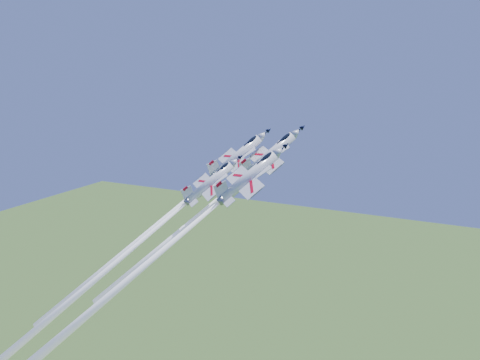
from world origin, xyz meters
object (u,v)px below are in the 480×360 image
at_px(jet_lead, 208,208).
at_px(jet_left, 162,221).
at_px(jet_slot, 125,255).
at_px(jet_right, 159,254).

height_order(jet_lead, jet_left, jet_lead).
relative_size(jet_lead, jet_slot, 0.87).
bearing_deg(jet_slot, jet_lead, 85.55).
bearing_deg(jet_left, jet_slot, -60.53).
bearing_deg(jet_left, jet_right, -18.34).
bearing_deg(jet_slot, jet_right, 32.28).
xyz_separation_m(jet_lead, jet_left, (-10.32, -2.06, -3.61)).
distance_m(jet_left, jet_slot, 11.62).
distance_m(jet_right, jet_slot, 9.54).
xyz_separation_m(jet_left, jet_slot, (-1.91, -10.52, -4.55)).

